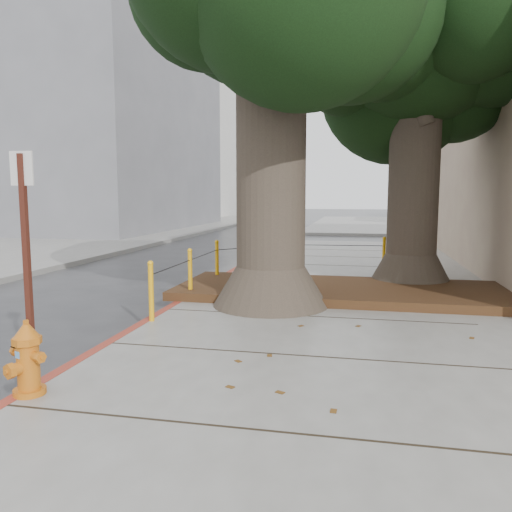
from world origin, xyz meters
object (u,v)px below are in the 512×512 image
at_px(fire_hydrant, 27,358).
at_px(car_silver, 446,227).
at_px(signpost, 27,257).
at_px(car_dark, 109,223).

xyz_separation_m(fire_hydrant, car_silver, (6.85, 19.42, 0.16)).
bearing_deg(signpost, car_silver, 67.91).
bearing_deg(car_dark, signpost, -56.82).
bearing_deg(car_silver, car_dark, 83.87).
distance_m(car_silver, car_dark, 17.14).
bearing_deg(fire_hydrant, signpost, 129.81).
xyz_separation_m(signpost, car_silver, (6.90, 19.29, -0.81)).
xyz_separation_m(fire_hydrant, car_dark, (-10.24, 20.68, 0.06)).
relative_size(signpost, car_silver, 0.60).
relative_size(signpost, car_dark, 0.59).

